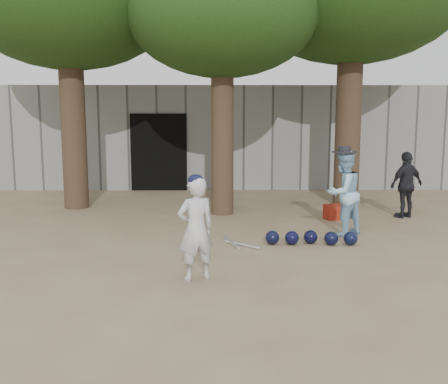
{
  "coord_description": "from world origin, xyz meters",
  "views": [
    {
      "loc": [
        0.52,
        -6.52,
        2.06
      ],
      "look_at": [
        0.6,
        1.0,
        0.95
      ],
      "focal_mm": 40.0,
      "sensor_mm": 36.0,
      "label": 1
    }
  ],
  "objects_px": {
    "spectator_dark": "(406,185)",
    "boy_player": "(196,229)",
    "red_bag": "(335,212)",
    "spectator_blue": "(343,193)"
  },
  "relations": [
    {
      "from": "spectator_dark",
      "to": "boy_player",
      "type": "bearing_deg",
      "value": 19.48
    },
    {
      "from": "boy_player",
      "to": "red_bag",
      "type": "bearing_deg",
      "value": -148.38
    },
    {
      "from": "spectator_dark",
      "to": "red_bag",
      "type": "relative_size",
      "value": 3.3
    },
    {
      "from": "spectator_blue",
      "to": "red_bag",
      "type": "relative_size",
      "value": 3.6
    },
    {
      "from": "spectator_dark",
      "to": "red_bag",
      "type": "xyz_separation_m",
      "value": [
        -1.5,
        -0.16,
        -0.54
      ]
    },
    {
      "from": "boy_player",
      "to": "spectator_blue",
      "type": "xyz_separation_m",
      "value": [
        2.5,
        2.49,
        0.09
      ]
    },
    {
      "from": "spectator_blue",
      "to": "spectator_dark",
      "type": "xyz_separation_m",
      "value": [
        1.7,
        1.54,
        -0.06
      ]
    },
    {
      "from": "spectator_blue",
      "to": "spectator_dark",
      "type": "distance_m",
      "value": 2.3
    },
    {
      "from": "spectator_blue",
      "to": "red_bag",
      "type": "height_order",
      "value": "spectator_blue"
    },
    {
      "from": "red_bag",
      "to": "boy_player",
      "type": "bearing_deg",
      "value": -124.89
    }
  ]
}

